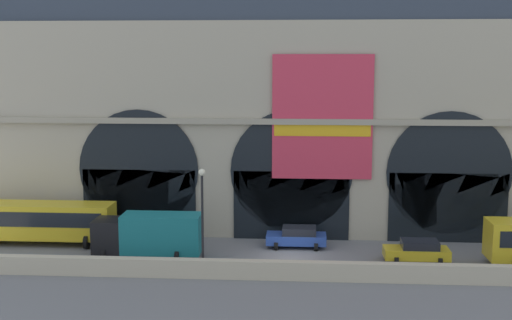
# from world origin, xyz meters

# --- Properties ---
(ground_plane) EXTENTS (200.00, 200.00, 0.00)m
(ground_plane) POSITION_xyz_m (0.00, 0.00, 0.00)
(ground_plane) COLOR slate
(quay_parapet_wall) EXTENTS (90.00, 0.70, 1.19)m
(quay_parapet_wall) POSITION_xyz_m (0.00, -4.61, 0.60)
(quay_parapet_wall) COLOR beige
(quay_parapet_wall) RESTS_ON ground
(station_building) EXTENTS (49.68, 6.36, 21.53)m
(station_building) POSITION_xyz_m (0.03, 7.99, 10.49)
(station_building) COLOR #B2A891
(station_building) RESTS_ON ground
(bus_west) EXTENTS (11.00, 3.25, 3.10)m
(bus_west) POSITION_xyz_m (-18.78, 2.37, 1.78)
(bus_west) COLOR gold
(bus_west) RESTS_ON ground
(box_truck_midwest) EXTENTS (7.50, 2.91, 3.12)m
(box_truck_midwest) POSITION_xyz_m (-9.80, -0.58, 1.70)
(box_truck_midwest) COLOR black
(box_truck_midwest) RESTS_ON ground
(car_center) EXTENTS (4.40, 2.22, 1.55)m
(car_center) POSITION_xyz_m (0.48, 2.70, 0.80)
(car_center) COLOR #28479E
(car_center) RESTS_ON ground
(car_mideast) EXTENTS (4.40, 2.22, 1.55)m
(car_mideast) POSITION_xyz_m (8.73, -0.39, 0.80)
(car_mideast) COLOR gold
(car_mideast) RESTS_ON ground
(street_lamp_quayside) EXTENTS (0.44, 0.44, 6.90)m
(street_lamp_quayside) POSITION_xyz_m (-5.55, -3.81, 4.41)
(street_lamp_quayside) COLOR black
(street_lamp_quayside) RESTS_ON ground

